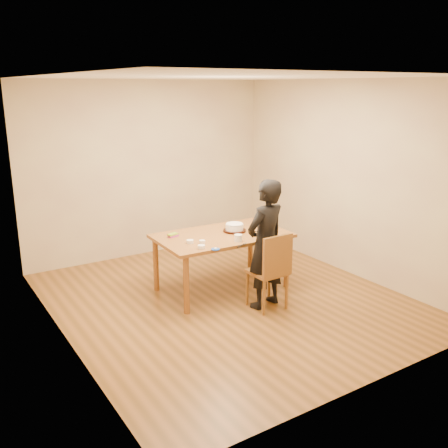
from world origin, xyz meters
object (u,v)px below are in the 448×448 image
cake_plate (234,231)px  cake (234,227)px  person (265,244)px  dining_chair (267,272)px  dining_table (222,236)px

cake_plate → cake: bearing=0.0°
cake → cake_plate: bearing=0.0°
cake → person: 0.75m
dining_chair → cake: cake is taller
dining_table → dining_chair: bearing=-77.0°
cake_plate → cake: size_ratio=1.29×
dining_table → cake: (0.21, 0.02, 0.08)m
dining_chair → cake: 0.88m
dining_table → cake_plate: cake_plate is taller
dining_chair → cake_plate: bearing=84.1°
dining_chair → cake: (0.06, 0.80, 0.36)m
dining_chair → cake: size_ratio=1.70×
dining_chair → person: bearing=88.4°
dining_table → cake_plate: (0.21, 0.02, 0.03)m
cake_plate → dining_table: bearing=-174.0°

